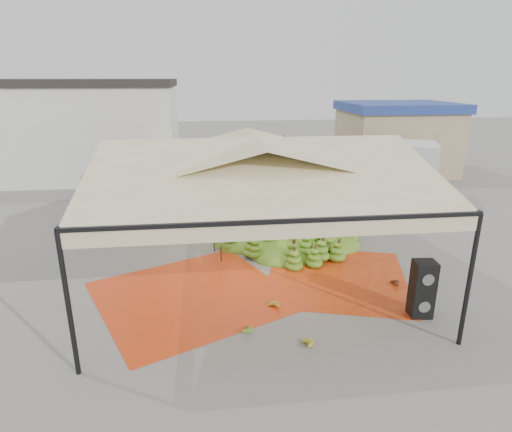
{
  "coord_description": "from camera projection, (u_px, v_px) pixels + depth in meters",
  "views": [
    {
      "loc": [
        -1.38,
        -11.41,
        5.59
      ],
      "look_at": [
        0.2,
        1.5,
        1.3
      ],
      "focal_mm": 30.0,
      "sensor_mm": 36.0,
      "label": 1
    }
  ],
  "objects": [
    {
      "name": "speaker_stack",
      "position": [
        422.0,
        289.0,
        10.25
      ],
      "size": [
        0.55,
        0.49,
        1.43
      ],
      "rotation": [
        0.0,
        0.0,
        -0.08
      ],
      "color": "black",
      "rests_on": "ground"
    },
    {
      "name": "truck_right",
      "position": [
        357.0,
        162.0,
        20.59
      ],
      "size": [
        8.07,
        5.37,
        2.63
      ],
      "rotation": [
        0.0,
        0.0,
        -0.4
      ],
      "color": "#4D2B19",
      "rests_on": "ground"
    },
    {
      "name": "building_white",
      "position": [
        48.0,
        130.0,
        23.86
      ],
      "size": [
        14.3,
        6.3,
        5.4
      ],
      "color": "silver",
      "rests_on": "ground"
    },
    {
      "name": "banana_heap",
      "position": [
        290.0,
        229.0,
        14.68
      ],
      "size": [
        6.52,
        6.0,
        1.13
      ],
      "primitive_type": "ellipsoid",
      "rotation": [
        0.0,
        0.0,
        0.38
      ],
      "color": "#3A821B",
      "rests_on": "ground"
    },
    {
      "name": "ground",
      "position": [
        255.0,
        274.0,
        12.66
      ],
      "size": [
        90.0,
        90.0,
        0.0
      ],
      "primitive_type": "plane",
      "color": "slate",
      "rests_on": "ground"
    },
    {
      "name": "hand_red_b",
      "position": [
        419.0,
        312.0,
        10.45
      ],
      "size": [
        0.45,
        0.41,
        0.17
      ],
      "primitive_type": "ellipsoid",
      "rotation": [
        0.0,
        0.0,
        0.33
      ],
      "color": "#5B2914",
      "rests_on": "ground"
    },
    {
      "name": "vendor",
      "position": [
        247.0,
        196.0,
        17.83
      ],
      "size": [
        0.63,
        0.46,
        1.61
      ],
      "primitive_type": "imported",
      "rotation": [
        0.0,
        0.0,
        3.28
      ],
      "color": "gray",
      "rests_on": "ground"
    },
    {
      "name": "tarp_left",
      "position": [
        192.0,
        295.0,
        11.43
      ],
      "size": [
        6.07,
        5.97,
        0.01
      ],
      "primitive_type": "cube",
      "rotation": [
        0.0,
        0.0,
        0.44
      ],
      "color": "red",
      "rests_on": "ground"
    },
    {
      "name": "building_tan",
      "position": [
        396.0,
        137.0,
        25.42
      ],
      "size": [
        6.3,
        5.3,
        4.1
      ],
      "color": "tan",
      "rests_on": "ground"
    },
    {
      "name": "hand_yellow_b",
      "position": [
        272.0,
        305.0,
        10.72
      ],
      "size": [
        0.6,
        0.6,
        0.21
      ],
      "primitive_type": "ellipsoid",
      "rotation": [
        0.0,
        0.0,
        0.74
      ],
      "color": "gold",
      "rests_on": "ground"
    },
    {
      "name": "hanging_bunches",
      "position": [
        288.0,
        176.0,
        13.31
      ],
      "size": [
        4.74,
        0.24,
        0.2
      ],
      "color": "#59801A",
      "rests_on": "ground"
    },
    {
      "name": "hand_green",
      "position": [
        244.0,
        327.0,
        9.77
      ],
      "size": [
        0.6,
        0.56,
        0.21
      ],
      "primitive_type": "ellipsoid",
      "rotation": [
        0.0,
        0.0,
        -0.49
      ],
      "color": "#427718",
      "rests_on": "ground"
    },
    {
      "name": "canopy_tent",
      "position": [
        255.0,
        164.0,
        11.63
      ],
      "size": [
        8.1,
        8.1,
        4.0
      ],
      "color": "black",
      "rests_on": "ground"
    },
    {
      "name": "tarp_right",
      "position": [
        336.0,
        277.0,
        12.42
      ],
      "size": [
        4.89,
        5.03,
        0.01
      ],
      "primitive_type": "cube",
      "rotation": [
        0.0,
        0.0,
        -0.28
      ],
      "color": "#C55012",
      "rests_on": "ground"
    },
    {
      "name": "hand_red_a",
      "position": [
        392.0,
        282.0,
        11.93
      ],
      "size": [
        0.53,
        0.46,
        0.22
      ],
      "primitive_type": "ellipsoid",
      "rotation": [
        0.0,
        0.0,
        -0.13
      ],
      "color": "#592F14",
      "rests_on": "ground"
    },
    {
      "name": "truck_left",
      "position": [
        187.0,
        161.0,
        21.76
      ],
      "size": [
        7.05,
        3.85,
        2.3
      ],
      "rotation": [
        0.0,
        0.0,
        0.25
      ],
      "color": "#453217",
      "rests_on": "ground"
    },
    {
      "name": "hand_yellow_a",
      "position": [
        304.0,
        342.0,
        9.21
      ],
      "size": [
        0.56,
        0.49,
        0.23
      ],
      "primitive_type": "ellipsoid",
      "rotation": [
        0.0,
        0.0,
        0.17
      ],
      "color": "gold",
      "rests_on": "ground"
    },
    {
      "name": "banana_leaves",
      "position": [
        213.0,
        255.0,
        13.95
      ],
      "size": [
        0.96,
        1.36,
        3.7
      ],
      "primitive_type": null,
      "color": "#30691C",
      "rests_on": "ground"
    }
  ]
}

